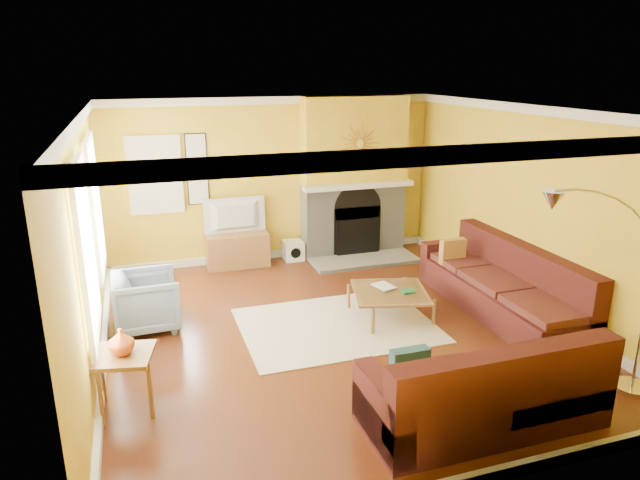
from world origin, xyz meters
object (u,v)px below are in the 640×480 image
object	(u,v)px
media_console	(237,250)
arc_lamp	(601,300)
side_table	(126,382)
coffee_table	(390,304)
sectional_sofa	(446,307)
armchair	(147,301)

from	to	relation	value
media_console	arc_lamp	world-z (taller)	arc_lamp
media_console	side_table	world-z (taller)	side_table
coffee_table	arc_lamp	size ratio (longest dim) A/B	0.43
coffee_table	side_table	distance (m)	3.49
sectional_sofa	armchair	distance (m)	3.68
coffee_table	side_table	xyz separation A→B (m)	(-3.30, -1.14, 0.11)
sectional_sofa	arc_lamp	distance (m)	1.81
media_console	arc_lamp	distance (m)	5.68
arc_lamp	armchair	bearing A→B (deg)	142.87
sectional_sofa	coffee_table	world-z (taller)	sectional_sofa
arc_lamp	coffee_table	bearing A→B (deg)	112.70
media_console	arc_lamp	size ratio (longest dim) A/B	0.47
media_console	armchair	world-z (taller)	armchair
media_console	armchair	xyz separation A→B (m)	(-1.50, -1.96, 0.08)
armchair	arc_lamp	distance (m)	5.12
coffee_table	side_table	size ratio (longest dim) A/B	1.57
coffee_table	media_console	xyz separation A→B (m)	(-1.54, 2.61, 0.09)
side_table	sectional_sofa	bearing A→B (deg)	4.33
armchair	side_table	xyz separation A→B (m)	(-0.26, -1.79, -0.06)
media_console	side_table	bearing A→B (deg)	-115.16
armchair	side_table	world-z (taller)	armchair
armchair	side_table	size ratio (longest dim) A/B	1.33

